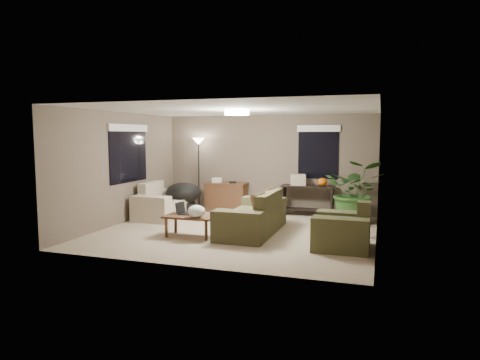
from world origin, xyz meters
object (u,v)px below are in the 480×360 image
(loveseat, at_px, (163,205))
(houseplant, at_px, (355,198))
(main_sofa, at_px, (254,218))
(cat_scratching_post, at_px, (352,226))
(armchair, at_px, (343,232))
(papasan_chair, at_px, (184,196))
(floor_lamp, at_px, (198,150))
(console_table, at_px, (308,198))
(desk, at_px, (226,197))
(coffee_table, at_px, (190,219))

(loveseat, relative_size, houseplant, 1.11)
(main_sofa, height_order, cat_scratching_post, main_sofa)
(armchair, bearing_deg, main_sofa, 159.42)
(loveseat, xyz_separation_m, papasan_chair, (0.30, 0.54, 0.17))
(floor_lamp, distance_m, cat_scratching_post, 4.75)
(loveseat, distance_m, armchair, 4.67)
(console_table, distance_m, houseplant, 1.29)
(main_sofa, relative_size, armchair, 2.20)
(armchair, xyz_separation_m, cat_scratching_post, (0.10, 0.94, -0.08))
(desk, relative_size, floor_lamp, 0.58)
(papasan_chair, bearing_deg, loveseat, -118.96)
(main_sofa, xyz_separation_m, armchair, (1.82, -0.68, 0.00))
(desk, relative_size, papasan_chair, 1.19)
(armchair, xyz_separation_m, floor_lamp, (-4.01, 2.89, 1.30))
(loveseat, height_order, armchair, same)
(main_sofa, height_order, floor_lamp, floor_lamp)
(coffee_table, bearing_deg, papasan_chair, 118.74)
(main_sofa, distance_m, floor_lamp, 3.37)
(coffee_table, bearing_deg, console_table, 58.22)
(floor_lamp, relative_size, cat_scratching_post, 3.82)
(armchair, bearing_deg, floor_lamp, 144.24)
(armchair, height_order, papasan_chair, armchair)
(armchair, height_order, console_table, armchair)
(coffee_table, relative_size, console_table, 0.77)
(houseplant, bearing_deg, console_table, 154.99)
(coffee_table, relative_size, floor_lamp, 0.52)
(papasan_chair, distance_m, cat_scratching_post, 4.36)
(coffee_table, height_order, floor_lamp, floor_lamp)
(console_table, bearing_deg, cat_scratching_post, -58.65)
(cat_scratching_post, bearing_deg, houseplant, 90.81)
(armchair, relative_size, papasan_chair, 1.08)
(desk, height_order, cat_scratching_post, desk)
(loveseat, relative_size, coffee_table, 1.60)
(cat_scratching_post, bearing_deg, main_sofa, -172.26)
(loveseat, bearing_deg, desk, 47.70)
(houseplant, bearing_deg, loveseat, -170.13)
(coffee_table, distance_m, floor_lamp, 3.38)
(loveseat, relative_size, armchair, 1.60)
(loveseat, distance_m, desk, 1.74)
(armchair, height_order, desk, armchair)
(main_sofa, height_order, coffee_table, main_sofa)
(houseplant, bearing_deg, coffee_table, -141.28)
(console_table, height_order, floor_lamp, floor_lamp)
(loveseat, bearing_deg, main_sofa, -19.00)
(console_table, xyz_separation_m, papasan_chair, (-3.01, -0.78, 0.03))
(coffee_table, distance_m, desk, 2.92)
(papasan_chair, distance_m, floor_lamp, 1.38)
(loveseat, relative_size, floor_lamp, 0.84)
(desk, distance_m, console_table, 2.14)
(desk, bearing_deg, floor_lamp, 177.52)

